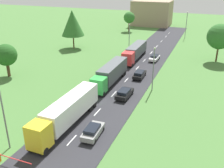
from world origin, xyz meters
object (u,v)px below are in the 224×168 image
truck_third (135,52)px  tree_elm (220,37)px  barrier_gate (4,158)px  lamppost_lead (3,111)px  tree_birch (6,55)px  truck_lead (67,111)px  car_third (124,93)px  lamppost_second (153,67)px  lamppost_third (129,36)px  car_second (93,131)px  tree_oak (129,18)px  distant_building (152,13)px  tree_pine (72,23)px  car_fourth (139,74)px  car_fifth (154,58)px  truck_second (111,73)px  lamppost_fourth (186,23)px

truck_third → tree_elm: size_ratio=1.51×
barrier_gate → lamppost_lead: size_ratio=0.51×
tree_birch → tree_elm: (39.99, 26.37, 1.57)m
truck_lead → lamppost_lead: lamppost_lead is taller
car_third → barrier_gate: size_ratio=0.98×
lamppost_second → lamppost_lead: bearing=-117.7°
truck_third → lamppost_third: lamppost_third is taller
car_third → tree_birch: size_ratio=0.67×
car_second → lamppost_second: lamppost_second is taller
truck_third → tree_oak: tree_oak is taller
truck_lead → car_third: bearing=68.2°
car_second → tree_birch: size_ratio=0.63×
tree_birch → truck_third: bearing=44.4°
truck_third → car_third: 22.12m
truck_lead → distant_building: distant_building is taller
barrier_gate → tree_pine: size_ratio=0.43×
tree_elm → car_second: bearing=-109.8°
tree_birch → lamppost_third: bearing=57.5°
barrier_gate → distant_building: distant_building is taller
car_third → lamppost_third: 29.62m
car_fourth → tree_elm: (14.42, 17.49, 5.29)m
truck_lead → car_fifth: size_ratio=3.26×
truck_second → tree_elm: 29.48m
lamppost_lead → lamppost_second: size_ratio=1.12×
lamppost_second → barrier_gate: bearing=-112.7°
car_fourth → car_fifth: size_ratio=1.04×
tree_birch → distant_building: (13.49, 70.18, 0.43)m
tree_elm → distant_building: distant_building is taller
lamppost_lead → lamppost_third: 46.52m
truck_third → tree_birch: size_ratio=2.03×
lamppost_third → tree_oak: lamppost_third is taller
car_second → barrier_gate: bearing=-130.1°
car_fourth → tree_oak: 48.10m
lamppost_lead → lamppost_third: size_ratio=1.20×
tree_oak → tree_birch: tree_oak is taller
lamppost_fourth → distant_building: distant_building is taller
tree_pine → lamppost_third: bearing=9.5°
truck_third → tree_birch: tree_birch is taller
lamppost_lead → lamppost_fourth: lamppost_lead is taller
car_second → barrier_gate: 10.77m
car_fourth → truck_third: bearing=111.1°
truck_second → car_fifth: (4.66, 17.32, -1.34)m
car_second → tree_oak: tree_oak is taller
tree_oak → distant_building: (4.70, 16.42, -0.07)m
truck_third → lamppost_lead: 40.19m
lamppost_fourth → tree_elm: (10.22, -23.67, 1.29)m
truck_lead → lamppost_lead: 8.61m
tree_birch → car_second: bearing=-27.7°
car_fourth → car_fifth: car_fourth is taller
lamppost_fourth → tree_elm: size_ratio=0.95×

